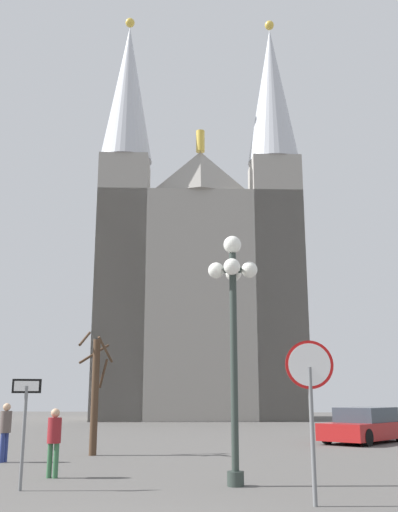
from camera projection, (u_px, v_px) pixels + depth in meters
The scene contains 8 objects.
cathedral at pixel (199, 282), 48.31m from camera, with size 17.36×13.17×33.78m.
stop_sign at pixel (310, 386), 10.52m from camera, with size 0.87×0.12×2.85m.
one_way_arrow_sign at pixel (25, 418), 12.02m from camera, with size 0.56×0.24×2.20m.
street_lamp at pixel (233, 310), 13.14m from camera, with size 1.13×1.13×5.46m.
bare_tree at pixel (95, 391), 19.00m from camera, with size 1.21×1.22×3.98m.
parked_car_near_red at pixel (365, 426), 23.59m from camera, with size 4.10×4.66×1.38m.
pedestrian_walking at pixel (5, 426), 16.84m from camera, with size 0.32×0.32×1.64m.
pedestrian_standing at pixel (54, 436), 13.70m from camera, with size 0.32×0.32×1.56m.
Camera 1 is at (1.96, -7.31, 1.88)m, focal length 40.96 mm.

